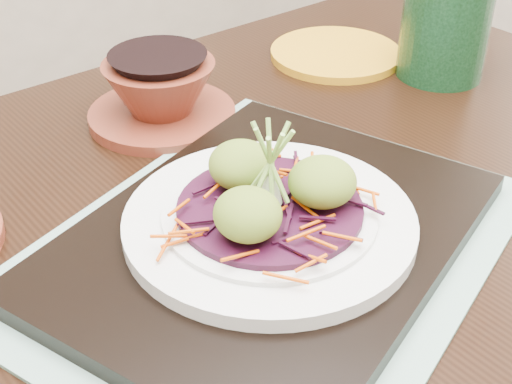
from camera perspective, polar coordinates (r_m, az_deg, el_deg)
dining_table at (r=0.74m, az=-0.90°, el=-9.01°), size 1.26×0.86×0.77m
placemat at (r=0.65m, az=1.07°, el=-4.31°), size 0.55×0.49×0.00m
serving_tray at (r=0.64m, az=1.08°, el=-3.54°), size 0.48×0.42×0.02m
white_plate at (r=0.63m, az=1.09°, el=-2.27°), size 0.26×0.26×0.02m
cabbage_bed at (r=0.62m, az=1.11°, el=-1.30°), size 0.16×0.16×0.01m
carrot_julienne at (r=0.62m, az=1.11°, el=-0.70°), size 0.20×0.20×0.01m
guacamole_scoops at (r=0.61m, az=1.17°, el=0.44°), size 0.14×0.13×0.04m
scallion_garnish at (r=0.60m, az=1.15°, el=2.05°), size 0.06×0.06×0.09m
terracotta_bowl_set at (r=0.84m, az=-7.64°, el=7.69°), size 0.22×0.22×0.07m
yellow_plate at (r=1.02m, az=6.39°, el=10.94°), size 0.21×0.21×0.01m
green_jar at (r=0.97m, az=14.89°, el=12.61°), size 0.13×0.13×0.13m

